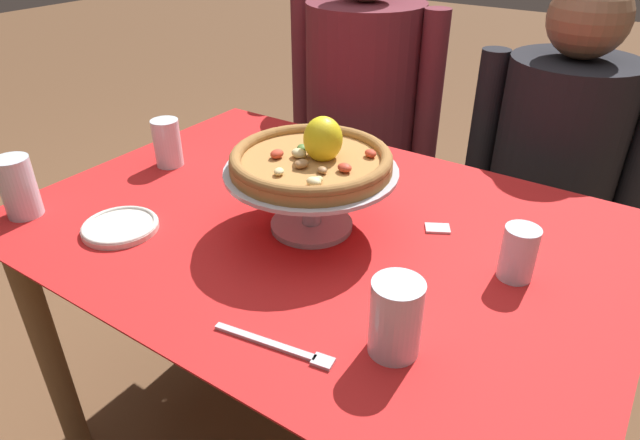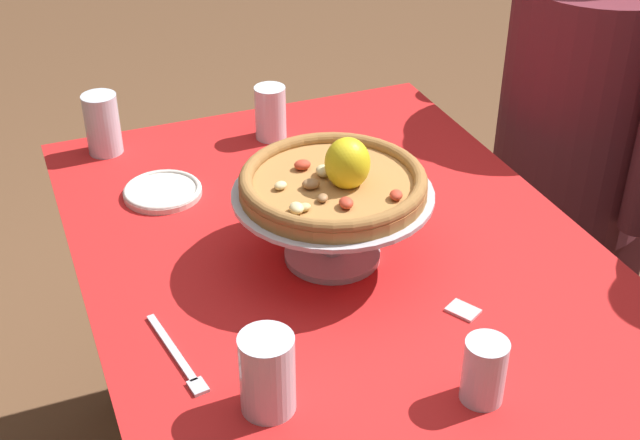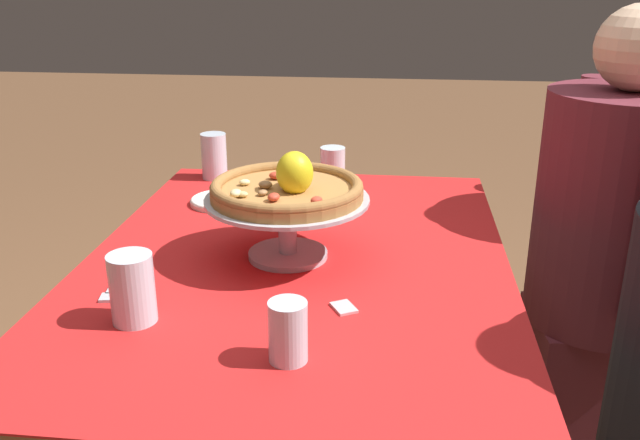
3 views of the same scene
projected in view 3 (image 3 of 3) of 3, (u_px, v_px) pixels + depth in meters
name	position (u px, v px, depth m)	size (l,w,h in m)	color
dining_table	(297.00, 301.00, 1.51)	(1.25, 0.90, 0.72)	olive
pizza_stand	(288.00, 215.00, 1.45)	(0.34, 0.34, 0.13)	#B7B7C1
pizza	(288.00, 187.00, 1.42)	(0.32, 0.32, 0.10)	#AD753D
water_glass_front_left	(214.00, 158.00, 1.99)	(0.07, 0.07, 0.13)	silver
water_glass_front_right	(133.00, 293.00, 1.19)	(0.08, 0.08, 0.13)	silver
water_glass_side_left	(333.00, 171.00, 1.89)	(0.07, 0.07, 0.12)	silver
water_glass_side_right	(288.00, 335.00, 1.08)	(0.06, 0.06, 0.10)	silver
side_plate	(220.00, 201.00, 1.79)	(0.15, 0.15, 0.02)	silver
dinner_fork	(116.00, 281.00, 1.36)	(0.20, 0.05, 0.01)	#B7B7C1
sugar_packet	(344.00, 308.00, 1.25)	(0.05, 0.04, 0.01)	beige
diner_left	(605.00, 260.00, 1.73)	(0.53, 0.41, 1.24)	maroon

